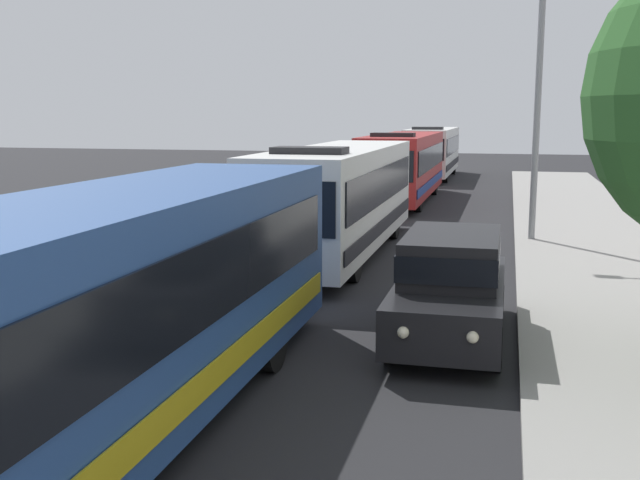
% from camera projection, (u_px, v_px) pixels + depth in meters
% --- Properties ---
extents(bus_lead, '(2.58, 12.34, 3.21)m').
position_uv_depth(bus_lead, '(87.00, 319.00, 8.58)').
color(bus_lead, '#284C8C').
rests_on(bus_lead, ground_plane).
extents(bus_second_in_line, '(2.58, 11.15, 3.21)m').
position_uv_depth(bus_second_in_line, '(340.00, 196.00, 21.32)').
color(bus_second_in_line, silver).
rests_on(bus_second_in_line, ground_plane).
extents(bus_middle, '(2.58, 11.54, 3.21)m').
position_uv_depth(bus_middle, '(404.00, 165.00, 34.19)').
color(bus_middle, maroon).
rests_on(bus_middle, ground_plane).
extents(bus_fourth_in_line, '(2.58, 10.78, 3.21)m').
position_uv_depth(bus_fourth_in_line, '(433.00, 151.00, 46.92)').
color(bus_fourth_in_line, silver).
rests_on(bus_fourth_in_line, ground_plane).
extents(white_suv, '(1.86, 4.98, 1.90)m').
position_uv_depth(white_suv, '(451.00, 282.00, 13.38)').
color(white_suv, black).
rests_on(white_suv, ground_plane).
extents(streetlamp_mid, '(6.50, 0.28, 8.76)m').
position_uv_depth(streetlamp_mid, '(540.00, 62.00, 22.49)').
color(streetlamp_mid, gray).
rests_on(streetlamp_mid, sidewalk).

